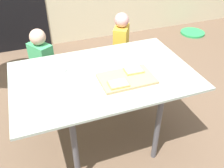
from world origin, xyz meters
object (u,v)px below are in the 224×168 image
object	(u,v)px
cutting_board	(127,78)
plate_white_left	(56,68)
child_left	(43,66)
pizza_slice_far_right	(134,70)
garden_hose_coil	(193,33)
dining_table	(104,83)
pizza_slice_near_left	(118,84)
plate_white_right	(143,54)
child_right	(121,50)

from	to	relation	value
cutting_board	plate_white_left	distance (m)	0.60
plate_white_left	child_left	world-z (taller)	child_left
pizza_slice_far_right	garden_hose_coil	xyz separation A→B (m)	(2.05, 1.88, -0.77)
dining_table	cutting_board	size ratio (longest dim) A/B	3.44
plate_white_left	garden_hose_coil	world-z (taller)	plate_white_left
pizza_slice_near_left	cutting_board	bearing A→B (deg)	35.64
cutting_board	pizza_slice_near_left	bearing A→B (deg)	-144.36
cutting_board	child_left	xyz separation A→B (m)	(-0.57, 0.84, -0.24)
plate_white_right	pizza_slice_far_right	bearing A→B (deg)	-128.21
pizza_slice_near_left	garden_hose_coil	bearing A→B (deg)	42.01
pizza_slice_near_left	plate_white_right	bearing A→B (deg)	45.44
pizza_slice_far_right	child_left	world-z (taller)	child_left
pizza_slice_far_right	pizza_slice_near_left	xyz separation A→B (m)	(-0.18, -0.13, 0.00)
pizza_slice_far_right	plate_white_left	xyz separation A→B (m)	(-0.58, 0.29, -0.02)
dining_table	pizza_slice_near_left	world-z (taller)	pizza_slice_near_left
plate_white_left	child_left	distance (m)	0.55
dining_table	pizza_slice_far_right	size ratio (longest dim) A/B	9.55
dining_table	plate_white_right	bearing A→B (deg)	24.16
dining_table	child_left	bearing A→B (deg)	121.20
child_right	plate_white_left	bearing A→B (deg)	-147.68
plate_white_right	plate_white_left	distance (m)	0.79
dining_table	garden_hose_coil	xyz separation A→B (m)	(2.28, 1.81, -0.65)
plate_white_right	garden_hose_coil	xyz separation A→B (m)	(1.84, 1.61, -0.74)
child_left	dining_table	bearing A→B (deg)	-58.80
cutting_board	pizza_slice_far_right	distance (m)	0.11
pizza_slice_near_left	child_right	xyz separation A→B (m)	(0.39, 0.92, -0.24)
pizza_slice_far_right	cutting_board	bearing A→B (deg)	-143.97
dining_table	pizza_slice_near_left	bearing A→B (deg)	-76.01
plate_white_right	child_left	world-z (taller)	child_left
plate_white_left	child_right	world-z (taller)	child_right
cutting_board	child_left	distance (m)	1.04
pizza_slice_near_left	garden_hose_coil	xyz separation A→B (m)	(2.23, 2.01, -0.77)
garden_hose_coil	plate_white_left	bearing A→B (deg)	-148.75
cutting_board	child_right	bearing A→B (deg)	70.69
cutting_board	plate_white_left	world-z (taller)	cutting_board
dining_table	garden_hose_coil	size ratio (longest dim) A/B	3.46
dining_table	plate_white_left	world-z (taller)	plate_white_left
cutting_board	plate_white_right	world-z (taller)	cutting_board
dining_table	child_left	distance (m)	0.84
pizza_slice_far_right	child_right	world-z (taller)	child_right
pizza_slice_far_right	child_left	bearing A→B (deg)	130.51
pizza_slice_near_left	plate_white_left	xyz separation A→B (m)	(-0.39, 0.42, -0.02)
pizza_slice_far_right	child_right	distance (m)	0.85
cutting_board	plate_white_left	xyz separation A→B (m)	(-0.49, 0.35, -0.01)
child_right	garden_hose_coil	distance (m)	2.21
pizza_slice_far_right	dining_table	bearing A→B (deg)	163.56
pizza_slice_far_right	plate_white_right	size ratio (longest dim) A/B	0.80
child_right	pizza_slice_far_right	bearing A→B (deg)	-104.94
plate_white_right	child_right	size ratio (longest dim) A/B	0.20
cutting_board	dining_table	bearing A→B (deg)	137.69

